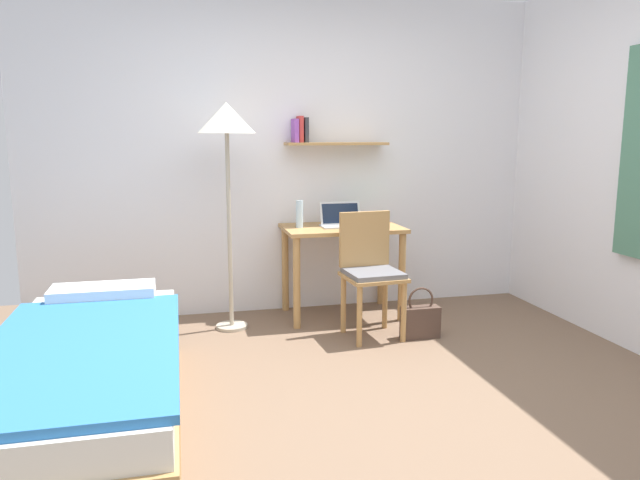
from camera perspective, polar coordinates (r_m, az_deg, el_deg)
name	(u,v)px	position (r m, az deg, el deg)	size (l,w,h in m)	color
ground_plane	(373,409)	(3.38, 5.12, -15.73)	(5.28, 5.28, 0.00)	brown
wall_back	(299,155)	(5.01, -2.05, 8.12)	(4.40, 0.27, 2.60)	white
bed	(88,382)	(3.30, -21.24, -12.51)	(0.91, 2.06, 0.54)	#B2844C
desk	(342,244)	(4.84, 2.11, -0.37)	(0.94, 0.59, 0.74)	#B2844C
desk_chair	(370,268)	(4.39, 4.81, -2.70)	(0.44, 0.43, 0.91)	#B2844C
standing_lamp	(227,129)	(4.47, -8.88, 10.38)	(0.42, 0.42, 1.70)	#B2A893
laptop	(341,220)	(4.81, 2.05, 1.91)	(0.34, 0.21, 0.19)	#B7BABF
water_bottle	(299,214)	(4.74, -1.97, 2.50)	(0.06, 0.06, 0.22)	silver
book_stack	(375,219)	(4.89, 5.27, 1.97)	(0.20, 0.24, 0.09)	purple
handbag	(420,321)	(4.46, 9.53, -7.57)	(0.28, 0.11, 0.38)	#4C382D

